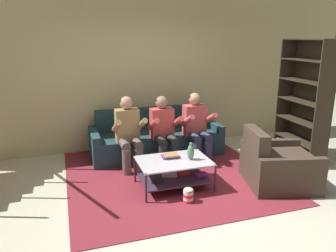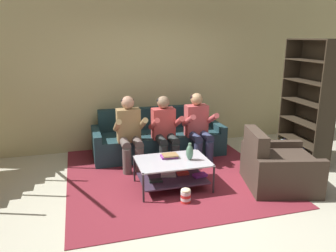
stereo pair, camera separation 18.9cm
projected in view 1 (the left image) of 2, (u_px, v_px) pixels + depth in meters
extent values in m
plane|color=beige|center=(204.00, 198.00, 4.41)|extent=(16.80, 16.80, 0.00)
cube|color=#C9BC83|center=(153.00, 72.00, 6.28)|extent=(8.40, 0.12, 2.90)
cube|color=#1F3C43|center=(156.00, 144.00, 5.99)|extent=(2.09, 0.86, 0.42)
cube|color=#1A3339|center=(151.00, 118.00, 6.20)|extent=(2.09, 0.18, 0.40)
cube|color=#1F3C43|center=(95.00, 147.00, 5.65)|extent=(0.13, 0.86, 0.54)
cube|color=#1F3C43|center=(212.00, 135.00, 6.31)|extent=(0.13, 0.86, 0.54)
cylinder|color=#5E524D|center=(127.00, 162.00, 5.11)|extent=(0.14, 0.14, 0.42)
cylinder|color=#5E524D|center=(139.00, 161.00, 5.17)|extent=(0.14, 0.14, 0.42)
cylinder|color=#5E524D|center=(124.00, 143.00, 5.21)|extent=(0.14, 0.42, 0.14)
cylinder|color=#5E524D|center=(136.00, 142.00, 5.27)|extent=(0.14, 0.42, 0.14)
cube|color=#9A7C4F|center=(127.00, 126.00, 5.37)|extent=(0.38, 0.22, 0.55)
cylinder|color=#9A7C4F|center=(117.00, 126.00, 5.13)|extent=(0.09, 0.49, 0.31)
cylinder|color=#9A7C4F|center=(142.00, 124.00, 5.25)|extent=(0.09, 0.49, 0.31)
sphere|color=tan|center=(126.00, 103.00, 5.27)|extent=(0.21, 0.21, 0.21)
ellipsoid|color=black|center=(126.00, 101.00, 5.28)|extent=(0.21, 0.21, 0.13)
cylinder|color=#272D2D|center=(163.00, 158.00, 5.29)|extent=(0.14, 0.14, 0.42)
cylinder|color=#272D2D|center=(175.00, 157.00, 5.35)|extent=(0.14, 0.14, 0.42)
cylinder|color=#272D2D|center=(160.00, 140.00, 5.39)|extent=(0.14, 0.42, 0.14)
cylinder|color=#272D2D|center=(171.00, 139.00, 5.45)|extent=(0.14, 0.42, 0.14)
cube|color=#C24643|center=(162.00, 123.00, 5.55)|extent=(0.38, 0.22, 0.52)
cylinder|color=#C24643|center=(153.00, 124.00, 5.31)|extent=(0.09, 0.49, 0.31)
cylinder|color=#C24643|center=(177.00, 122.00, 5.43)|extent=(0.09, 0.49, 0.31)
sphere|color=#8F7256|center=(162.00, 102.00, 5.45)|extent=(0.21, 0.21, 0.21)
ellipsoid|color=black|center=(161.00, 101.00, 5.47)|extent=(0.21, 0.21, 0.13)
cylinder|color=#303757|center=(197.00, 154.00, 5.47)|extent=(0.14, 0.14, 0.42)
cylinder|color=#303757|center=(208.00, 153.00, 5.53)|extent=(0.14, 0.14, 0.42)
cylinder|color=#303757|center=(193.00, 137.00, 5.57)|extent=(0.14, 0.42, 0.14)
cylinder|color=#303757|center=(204.00, 136.00, 5.63)|extent=(0.14, 0.42, 0.14)
cube|color=#C04F50|center=(194.00, 120.00, 5.73)|extent=(0.38, 0.22, 0.54)
cylinder|color=#C04F50|center=(187.00, 121.00, 5.49)|extent=(0.09, 0.49, 0.31)
cylinder|color=#C04F50|center=(209.00, 119.00, 5.61)|extent=(0.09, 0.49, 0.31)
sphere|color=tan|center=(195.00, 99.00, 5.63)|extent=(0.21, 0.21, 0.21)
ellipsoid|color=black|center=(194.00, 97.00, 5.64)|extent=(0.21, 0.21, 0.13)
cube|color=#B9BAC4|center=(174.00, 161.00, 4.62)|extent=(1.01, 0.70, 0.02)
cube|color=#3D2E42|center=(174.00, 178.00, 4.69)|extent=(0.93, 0.64, 0.02)
cylinder|color=#2D2A2E|center=(146.00, 189.00, 4.22)|extent=(0.03, 0.03, 0.42)
cylinder|color=#2D2A2E|center=(215.00, 179.00, 4.52)|extent=(0.03, 0.03, 0.42)
cylinder|color=#2D2A2E|center=(135.00, 169.00, 4.84)|extent=(0.03, 0.03, 0.42)
cylinder|color=#2D2A2E|center=(196.00, 162.00, 5.13)|extent=(0.03, 0.03, 0.42)
cube|color=#242F2A|center=(157.00, 181.00, 4.55)|extent=(0.19, 0.11, 0.03)
cube|color=silver|center=(169.00, 174.00, 4.76)|extent=(0.25, 0.20, 0.03)
cube|color=red|center=(184.00, 173.00, 4.80)|extent=(0.18, 0.11, 0.03)
cube|color=purple|center=(201.00, 175.00, 4.74)|extent=(0.21, 0.15, 0.03)
cube|color=maroon|center=(166.00, 171.00, 5.30)|extent=(3.09, 3.39, 0.01)
cube|color=#804E59|center=(166.00, 171.00, 5.30)|extent=(1.70, 1.86, 0.00)
ellipsoid|color=#507A60|center=(191.00, 152.00, 4.62)|extent=(0.10, 0.10, 0.22)
cylinder|color=#507A60|center=(191.00, 145.00, 4.59)|extent=(0.05, 0.05, 0.05)
cube|color=#87338E|center=(170.00, 156.00, 4.73)|extent=(0.24, 0.17, 0.03)
cube|color=#9E7848|center=(171.00, 155.00, 4.72)|extent=(0.22, 0.18, 0.02)
cube|color=#32281D|center=(285.00, 96.00, 6.07)|extent=(0.34, 0.03, 2.07)
cube|color=#32281D|center=(324.00, 107.00, 5.14)|extent=(0.34, 0.03, 2.07)
cube|color=#32281D|center=(311.00, 101.00, 5.65)|extent=(0.05, 1.03, 2.07)
cube|color=#32281D|center=(297.00, 157.00, 5.88)|extent=(0.37, 1.00, 0.02)
cube|color=#32281D|center=(299.00, 139.00, 5.79)|extent=(0.37, 1.00, 0.02)
cube|color=#32281D|center=(301.00, 121.00, 5.70)|extent=(0.37, 1.00, 0.02)
cube|color=#32281D|center=(303.00, 101.00, 5.60)|extent=(0.37, 1.00, 0.02)
cube|color=#32281D|center=(305.00, 81.00, 5.51)|extent=(0.37, 1.00, 0.02)
cube|color=#32281D|center=(308.00, 60.00, 5.42)|extent=(0.37, 1.00, 0.02)
cube|color=#32281D|center=(310.00, 39.00, 5.33)|extent=(0.37, 1.00, 0.02)
cube|color=#B1AC3F|center=(280.00, 144.00, 6.27)|extent=(0.22, 0.04, 0.19)
cube|color=#799BA8|center=(284.00, 144.00, 6.22)|extent=(0.31, 0.06, 0.24)
cube|color=#2F5DAB|center=(285.00, 145.00, 6.17)|extent=(0.29, 0.05, 0.21)
cube|color=#1D1C30|center=(287.00, 144.00, 6.13)|extent=(0.31, 0.05, 0.29)
cube|color=orange|center=(287.00, 146.00, 6.08)|extent=(0.24, 0.05, 0.25)
cube|color=#8E398E|center=(289.00, 147.00, 6.04)|extent=(0.27, 0.04, 0.23)
cube|color=gold|center=(290.00, 148.00, 6.00)|extent=(0.25, 0.05, 0.23)
cube|color=orange|center=(292.00, 150.00, 5.95)|extent=(0.24, 0.05, 0.20)
cube|color=#3060B1|center=(294.00, 151.00, 5.90)|extent=(0.23, 0.06, 0.18)
cube|color=#42332A|center=(279.00, 170.00, 4.77)|extent=(1.06, 0.91, 0.46)
cube|color=#42332A|center=(256.00, 143.00, 4.63)|extent=(0.33, 0.72, 0.38)
cube|color=#42332A|center=(292.00, 178.00, 4.36)|extent=(0.92, 0.33, 0.56)
cube|color=#42332A|center=(269.00, 157.00, 5.15)|extent=(0.92, 0.33, 0.56)
cylinder|color=red|center=(188.00, 201.00, 4.30)|extent=(0.13, 0.13, 0.04)
cylinder|color=white|center=(188.00, 198.00, 4.29)|extent=(0.13, 0.13, 0.04)
cylinder|color=red|center=(188.00, 195.00, 4.28)|extent=(0.13, 0.13, 0.04)
cylinder|color=white|center=(188.00, 192.00, 4.26)|extent=(0.13, 0.13, 0.04)
ellipsoid|color=beige|center=(188.00, 190.00, 4.25)|extent=(0.13, 0.13, 0.05)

